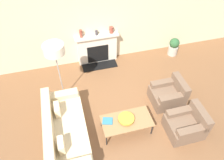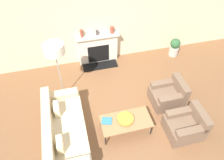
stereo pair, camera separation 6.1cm
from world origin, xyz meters
name	(u,v)px [view 2 (the right image)]	position (x,y,z in m)	size (l,w,h in m)	color
ground_plane	(124,126)	(0.00, 0.00, 0.00)	(18.00, 18.00, 0.00)	brown
wall_back	(99,20)	(0.00, 2.84, 1.45)	(18.00, 0.06, 2.90)	beige
fireplace	(98,49)	(-0.11, 2.69, 0.50)	(1.38, 0.59, 1.02)	beige
couch	(64,131)	(-1.48, 0.02, 0.29)	(0.93, 2.15, 0.78)	#CCB78E
armchair_near	(186,125)	(1.40, -0.53, 0.28)	(0.85, 0.74, 0.72)	brown
armchair_far	(168,95)	(1.40, 0.47, 0.28)	(0.85, 0.74, 0.72)	brown
coffee_table	(126,121)	(0.00, -0.12, 0.37)	(1.22, 0.62, 0.40)	olive
bowl	(125,119)	(-0.01, -0.10, 0.44)	(0.39, 0.39, 0.08)	#BC8E2D
book	(107,121)	(-0.45, -0.03, 0.41)	(0.29, 0.26, 0.02)	teal
floor_lamp	(54,51)	(-1.38, 1.38, 1.61)	(0.51, 0.51, 1.81)	gray
mantel_vase_left	(82,33)	(-0.58, 2.71, 1.14)	(0.09, 0.09, 0.25)	brown
mantel_vase_center_left	(97,33)	(-0.10, 2.71, 1.10)	(0.08, 0.08, 0.16)	#3D383D
mantel_vase_center_right	(112,30)	(0.36, 2.71, 1.12)	(0.13, 0.13, 0.20)	brown
potted_plant	(175,47)	(2.48, 2.39, 0.32)	(0.33, 0.33, 0.63)	#B2A899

